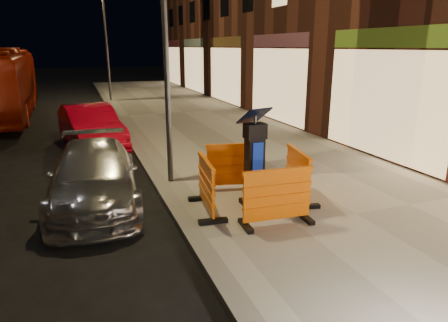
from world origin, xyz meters
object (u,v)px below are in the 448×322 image
object	(u,v)px
barrier_back	(235,166)
car_silver	(97,203)
bus_doubledecker	(3,117)
parking_kiosk	(254,160)
car_red	(93,147)
barrier_bldgside	(298,174)
barrier_front	(277,197)
barrier_kerbside	(206,186)

from	to	relation	value
barrier_back	car_silver	world-z (taller)	barrier_back
bus_doubledecker	parking_kiosk	bearing A→B (deg)	-66.93
car_red	barrier_bldgside	bearing A→B (deg)	-70.35
barrier_front	bus_doubledecker	xyz separation A→B (m)	(-6.22, 14.55, -0.64)
barrier_kerbside	bus_doubledecker	bearing A→B (deg)	27.72
car_silver	barrier_front	bearing A→B (deg)	-36.51
barrier_back	barrier_kerbside	bearing A→B (deg)	-123.47
barrier_bldgside	car_red	size ratio (longest dim) A/B	0.32
car_silver	car_red	distance (m)	4.99
barrier_back	bus_doubledecker	xyz separation A→B (m)	(-6.22, 12.65, -0.64)
car_red	barrier_front	bearing A→B (deg)	-79.79
barrier_back	bus_doubledecker	distance (m)	14.11
barrier_kerbside	bus_doubledecker	distance (m)	14.60
barrier_kerbside	car_red	distance (m)	6.73
car_red	barrier_back	bearing A→B (deg)	-73.74
barrier_bldgside	car_silver	bearing A→B (deg)	79.19
barrier_kerbside	barrier_bldgside	size ratio (longest dim) A/B	1.00
barrier_back	barrier_kerbside	distance (m)	1.34
barrier_front	barrier_back	xyz separation A→B (m)	(0.00, 1.90, 0.00)
barrier_front	bus_doubledecker	size ratio (longest dim) A/B	0.12
car_silver	car_red	size ratio (longest dim) A/B	1.02
barrier_back	car_red	distance (m)	6.18
parking_kiosk	car_silver	xyz separation A→B (m)	(-2.84, 1.48, -1.03)
barrier_front	car_silver	xyz separation A→B (m)	(-2.84, 2.43, -0.64)
bus_doubledecker	barrier_back	bearing A→B (deg)	-65.33
barrier_bldgside	car_red	bearing A→B (deg)	39.85
car_silver	parking_kiosk	bearing A→B (deg)	-23.49
parking_kiosk	car_silver	bearing A→B (deg)	161.00
barrier_front	barrier_kerbside	world-z (taller)	same
barrier_bldgside	bus_doubledecker	distance (m)	15.39
barrier_front	barrier_kerbside	xyz separation A→B (m)	(-0.95, 0.95, 0.00)
car_red	parking_kiosk	bearing A→B (deg)	-77.14
barrier_front	barrier_back	bearing A→B (deg)	93.53
car_silver	barrier_back	bearing A→B (deg)	-6.54
barrier_kerbside	bus_doubledecker	xyz separation A→B (m)	(-5.27, 13.60, -0.64)
barrier_kerbside	car_red	size ratio (longest dim) A/B	0.32
parking_kiosk	barrier_front	size ratio (longest dim) A/B	1.40
barrier_kerbside	barrier_bldgside	distance (m)	1.90
barrier_back	barrier_kerbside	size ratio (longest dim) A/B	1.00
car_red	bus_doubledecker	xyz separation A→B (m)	(-3.54, 7.13, 0.00)
barrier_kerbside	parking_kiosk	bearing A→B (deg)	-83.47
barrier_back	car_red	world-z (taller)	barrier_back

